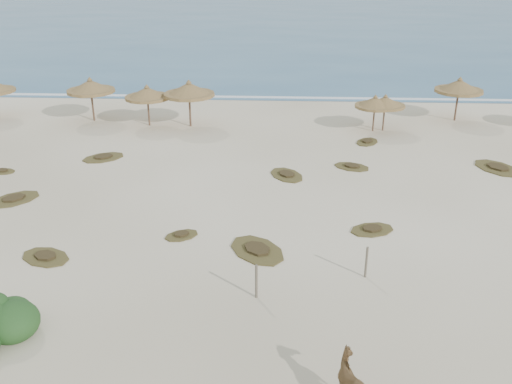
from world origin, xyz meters
TOP-DOWN VIEW (x-y plane):
  - ground at (0.00, 0.00)m, footprint 160.00×160.00m
  - ocean at (0.00, 75.00)m, footprint 200.00×100.00m
  - foam_line at (0.00, 26.00)m, footprint 70.00×0.60m
  - palapa_1 at (-11.14, 18.98)m, footprint 3.45×3.45m
  - palapa_2 at (-7.04, 18.03)m, footprint 3.23×3.23m
  - palapa_3 at (-4.23, 17.99)m, footprint 4.04×4.04m
  - palapa_4 at (8.58, 17.66)m, footprint 3.43×3.43m
  - palapa_5 at (7.91, 17.49)m, footprint 3.38×3.38m
  - palapa_6 at (13.95, 20.25)m, footprint 4.03×4.03m
  - horse at (4.08, -6.95)m, footprint 1.40×1.77m
  - fence_post_near at (1.20, -2.07)m, footprint 0.12×0.12m
  - fence_post_far at (5.16, -0.55)m, footprint 0.12×0.12m
  - scrub_1 at (-10.86, 5.56)m, footprint 2.89×2.93m
  - scrub_2 at (-2.17, 2.28)m, footprint 1.75×1.60m
  - scrub_3 at (2.26, 9.33)m, footprint 2.43×2.75m
  - scrub_4 at (5.92, 3.20)m, footprint 2.31×1.93m
  - scrub_5 at (13.81, 10.92)m, footprint 3.07×3.46m
  - scrub_6 at (-8.27, 11.50)m, footprint 2.88×2.67m
  - scrub_7 at (5.84, 10.73)m, footprint 2.33×1.98m
  - scrub_8 at (-13.08, 9.10)m, footprint 1.45×1.01m
  - scrub_9 at (1.07, 1.18)m, footprint 3.10×3.30m
  - scrub_10 at (7.24, 15.09)m, footprint 1.95×2.20m
  - scrub_11 at (-7.20, 0.22)m, footprint 2.52×2.18m

SIDE VIEW (x-z plane):
  - ground at x=0.00m, z-range 0.00..0.00m
  - ocean at x=0.00m, z-range 0.00..0.01m
  - foam_line at x=0.00m, z-range 0.00..0.01m
  - scrub_2 at x=-2.17m, z-range -0.03..0.13m
  - scrub_9 at x=1.07m, z-range -0.03..0.13m
  - scrub_1 at x=-10.86m, z-range -0.03..0.13m
  - scrub_4 at x=5.92m, z-range -0.03..0.13m
  - scrub_6 at x=-8.27m, z-range -0.03..0.13m
  - scrub_7 at x=5.84m, z-range -0.03..0.13m
  - scrub_8 at x=-13.08m, z-range -0.03..0.13m
  - scrub_10 at x=7.24m, z-range -0.03..0.13m
  - scrub_3 at x=2.26m, z-range -0.03..0.13m
  - scrub_5 at x=13.81m, z-range -0.03..0.13m
  - scrub_11 at x=-7.20m, z-range -0.03..0.13m
  - fence_post_far at x=5.16m, z-range 0.00..1.25m
  - fence_post_near at x=1.20m, z-range 0.00..1.29m
  - horse at x=4.08m, z-range 0.00..1.36m
  - palapa_5 at x=7.91m, z-range 0.67..3.11m
  - palapa_4 at x=8.58m, z-range 0.67..3.12m
  - palapa_2 at x=-7.04m, z-range 0.78..3.59m
  - palapa_1 at x=-11.14m, z-range 0.84..3.89m
  - palapa_6 at x=13.95m, z-range 0.85..3.91m
  - palapa_3 at x=-4.23m, z-range 0.87..4.04m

